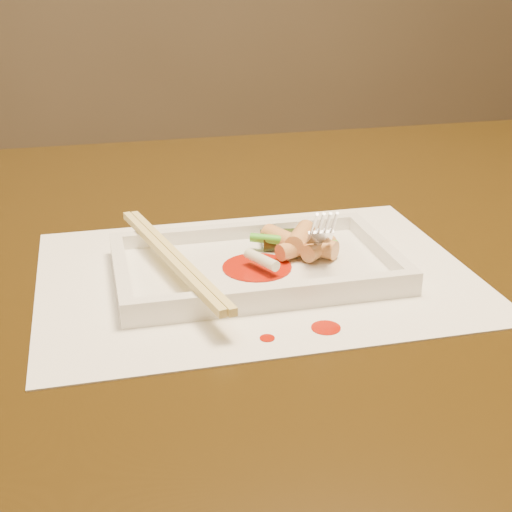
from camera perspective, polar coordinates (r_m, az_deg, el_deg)
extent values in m
cube|color=black|center=(0.75, -3.85, -0.46)|extent=(1.40, 0.90, 0.04)
cylinder|color=black|center=(1.44, 18.90, -5.97)|extent=(0.07, 0.07, 0.71)
cube|color=white|center=(0.67, 0.00, -1.48)|extent=(0.40, 0.30, 0.00)
cylinder|color=#AC1405|center=(0.58, 5.61, -5.73)|extent=(0.02, 0.02, 0.00)
cylinder|color=#AC1405|center=(0.56, 0.90, -6.58)|extent=(0.01, 0.01, 0.00)
cube|color=white|center=(0.67, 0.00, -1.11)|extent=(0.26, 0.16, 0.01)
cube|color=white|center=(0.73, -1.37, 2.02)|extent=(0.26, 0.01, 0.01)
cube|color=white|center=(0.60, 1.67, -3.00)|extent=(0.26, 0.01, 0.01)
cube|color=white|center=(0.65, -10.74, -1.27)|extent=(0.01, 0.14, 0.01)
cube|color=white|center=(0.70, 9.93, 0.72)|extent=(0.01, 0.14, 0.01)
cube|color=black|center=(0.71, 2.00, 1.33)|extent=(0.04, 0.03, 0.01)
cylinder|color=#EAEACC|center=(0.65, 0.46, -0.30)|extent=(0.03, 0.04, 0.01)
cylinder|color=green|center=(0.69, 3.01, 1.20)|extent=(0.08, 0.05, 0.01)
cube|color=#E1C870|center=(0.65, -7.10, -0.07)|extent=(0.06, 0.24, 0.01)
cube|color=#E1C870|center=(0.65, -6.39, 0.00)|extent=(0.06, 0.24, 0.01)
cylinder|color=#AC1405|center=(0.66, 0.08, -0.90)|extent=(0.06, 0.06, 0.00)
cylinder|color=#E5B36B|center=(0.70, 2.22, 1.28)|extent=(0.04, 0.05, 0.02)
cylinder|color=#E5B36B|center=(0.68, 4.66, 0.80)|extent=(0.05, 0.04, 0.02)
cylinder|color=#E5B36B|center=(0.69, 3.57, 1.54)|extent=(0.04, 0.05, 0.02)
cylinder|color=#E5B36B|center=(0.68, 5.06, 0.64)|extent=(0.04, 0.04, 0.02)
cylinder|color=#E5B36B|center=(0.68, 3.41, 0.68)|extent=(0.05, 0.03, 0.02)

